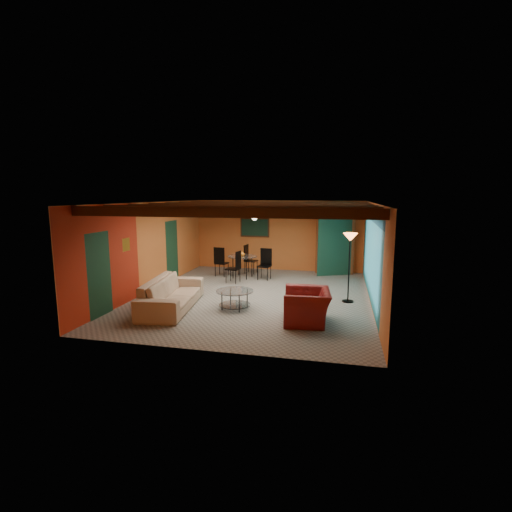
% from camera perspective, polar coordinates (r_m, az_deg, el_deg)
% --- Properties ---
extents(room, '(6.52, 8.01, 2.71)m').
position_cam_1_polar(room, '(10.76, -0.11, 6.30)').
color(room, gray).
rests_on(room, ground).
extents(sofa, '(1.39, 2.80, 0.78)m').
position_cam_1_polar(sofa, '(10.02, -12.63, -5.57)').
color(sofa, tan).
rests_on(sofa, ground).
extents(armchair, '(1.15, 1.29, 0.77)m').
position_cam_1_polar(armchair, '(8.81, 7.75, -7.54)').
color(armchair, maroon).
rests_on(armchair, ground).
extents(coffee_table, '(1.13, 1.13, 0.49)m').
position_cam_1_polar(coffee_table, '(9.78, -3.25, -6.60)').
color(coffee_table, silver).
rests_on(coffee_table, ground).
extents(dining_table, '(2.35, 2.35, 1.08)m').
position_cam_1_polar(dining_table, '(13.32, -2.06, -1.01)').
color(dining_table, silver).
rests_on(dining_table, ground).
extents(armoire, '(1.40, 1.08, 2.20)m').
position_cam_1_polar(armoire, '(14.18, 11.87, 1.73)').
color(armoire, brown).
rests_on(armoire, ground).
extents(floor_lamp, '(0.50, 0.50, 1.92)m').
position_cam_1_polar(floor_lamp, '(10.53, 13.94, -1.74)').
color(floor_lamp, black).
rests_on(floor_lamp, ground).
extents(ceiling_fan, '(1.50, 1.50, 0.44)m').
position_cam_1_polar(ceiling_fan, '(10.65, -0.24, 6.27)').
color(ceiling_fan, '#472614').
rests_on(ceiling_fan, ceiling).
extents(painting, '(1.05, 0.03, 0.65)m').
position_cam_1_polar(painting, '(14.75, -0.19, 4.36)').
color(painting, black).
rests_on(painting, wall_back).
extents(potted_plant, '(0.45, 0.40, 0.45)m').
position_cam_1_polar(potted_plant, '(14.07, 12.05, 7.09)').
color(potted_plant, '#26661E').
rests_on(potted_plant, armoire).
extents(vase, '(0.22, 0.22, 0.18)m').
position_cam_1_polar(vase, '(13.22, -2.08, 1.67)').
color(vase, orange).
rests_on(vase, dining_table).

